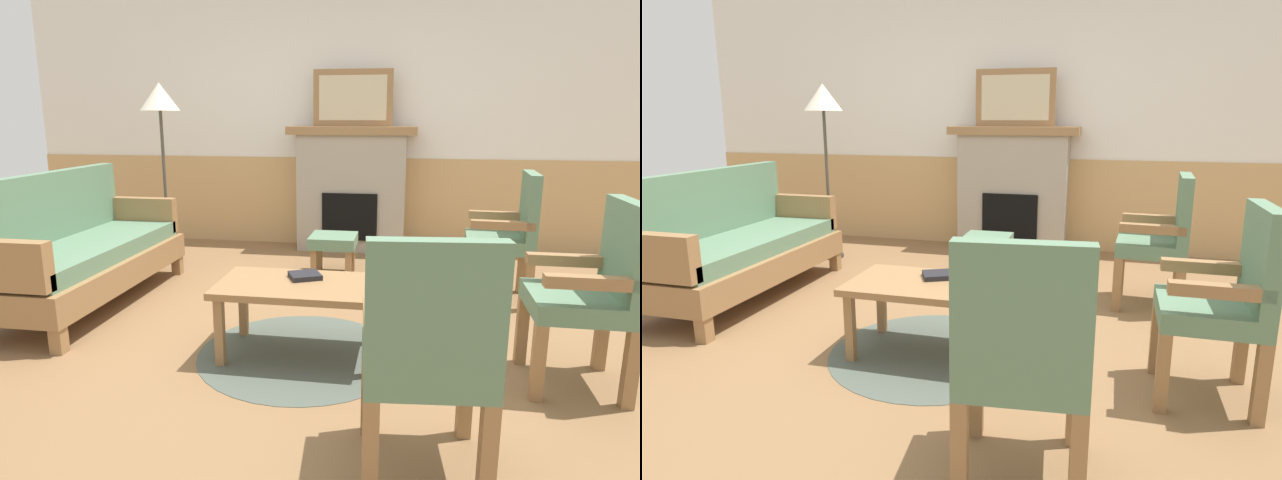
# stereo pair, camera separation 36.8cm
# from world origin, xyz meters

# --- Properties ---
(ground_plane) EXTENTS (14.00, 14.00, 0.00)m
(ground_plane) POSITION_xyz_m (0.00, 0.00, 0.00)
(ground_plane) COLOR olive
(wall_back) EXTENTS (7.20, 0.14, 2.70)m
(wall_back) POSITION_xyz_m (0.00, 2.60, 1.31)
(wall_back) COLOR white
(wall_back) RESTS_ON ground_plane
(fireplace) EXTENTS (1.30, 0.44, 1.28)m
(fireplace) POSITION_xyz_m (0.00, 2.35, 0.65)
(fireplace) COLOR #A39989
(fireplace) RESTS_ON ground_plane
(framed_picture) EXTENTS (0.80, 0.04, 0.56)m
(framed_picture) POSITION_xyz_m (0.00, 2.35, 1.56)
(framed_picture) COLOR olive
(framed_picture) RESTS_ON fireplace
(couch) EXTENTS (0.70, 1.80, 0.98)m
(couch) POSITION_xyz_m (-1.78, 0.32, 0.40)
(couch) COLOR olive
(couch) RESTS_ON ground_plane
(coffee_table) EXTENTS (0.96, 0.56, 0.44)m
(coffee_table) POSITION_xyz_m (-0.01, -0.29, 0.39)
(coffee_table) COLOR olive
(coffee_table) RESTS_ON ground_plane
(round_rug) EXTENTS (1.23, 1.23, 0.01)m
(round_rug) POSITION_xyz_m (-0.01, -0.29, 0.00)
(round_rug) COLOR #4C564C
(round_rug) RESTS_ON ground_plane
(book_on_table) EXTENTS (0.23, 0.22, 0.03)m
(book_on_table) POSITION_xyz_m (-0.00, -0.19, 0.46)
(book_on_table) COLOR black
(book_on_table) RESTS_ON coffee_table
(footstool) EXTENTS (0.40, 0.40, 0.36)m
(footstool) POSITION_xyz_m (-0.05, 1.37, 0.28)
(footstool) COLOR olive
(footstool) RESTS_ON ground_plane
(armchair_near_fireplace) EXTENTS (0.48, 0.48, 0.98)m
(armchair_near_fireplace) POSITION_xyz_m (1.53, -0.41, 0.54)
(armchair_near_fireplace) COLOR olive
(armchair_near_fireplace) RESTS_ON ground_plane
(armchair_by_window_left) EXTENTS (0.51, 0.51, 0.98)m
(armchair_by_window_left) POSITION_xyz_m (1.35, 0.93, 0.54)
(armchair_by_window_left) COLOR olive
(armchair_by_window_left) RESTS_ON ground_plane
(armchair_front_left) EXTENTS (0.52, 0.52, 0.98)m
(armchair_front_left) POSITION_xyz_m (0.68, -1.30, 0.54)
(armchair_front_left) COLOR olive
(armchair_front_left) RESTS_ON ground_plane
(floor_lamp_by_couch) EXTENTS (0.36, 0.36, 1.68)m
(floor_lamp_by_couch) POSITION_xyz_m (-1.70, 1.58, 1.45)
(floor_lamp_by_couch) COLOR #332D28
(floor_lamp_by_couch) RESTS_ON ground_plane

